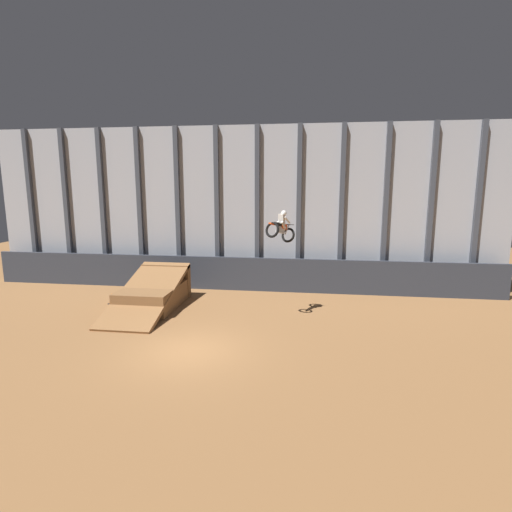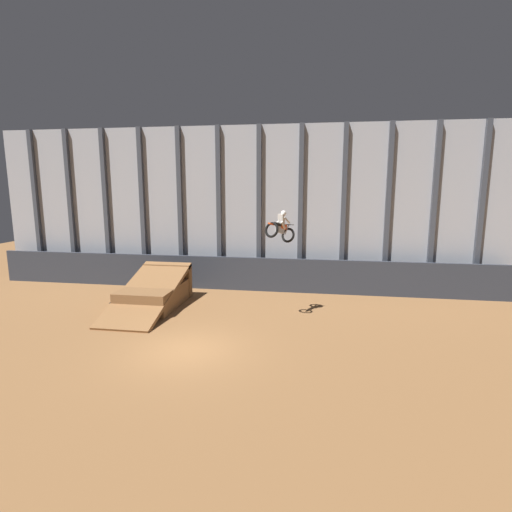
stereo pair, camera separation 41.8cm
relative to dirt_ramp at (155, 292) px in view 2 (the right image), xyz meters
The scene contains 6 objects.
ground_plane 6.68m from the dirt_ramp, 56.73° to the right, with size 60.00×60.00×0.00m, color brown.
arena_back_wall 7.44m from the dirt_ramp, 53.08° to the left, with size 32.00×0.40×9.94m.
lower_barrier 5.25m from the dirt_ramp, 45.85° to the left, with size 31.36×0.20×2.05m.
dirt_ramp is the anchor object (origin of this frame).
rider_bike_solo 7.83m from the dirt_ramp, ahead, with size 1.44×1.80×1.61m.
traffic_cone_near_ramp 2.47m from the dirt_ramp, behind, with size 0.36×0.36×0.58m.
Camera 2 is at (5.02, -14.06, 6.35)m, focal length 28.00 mm.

